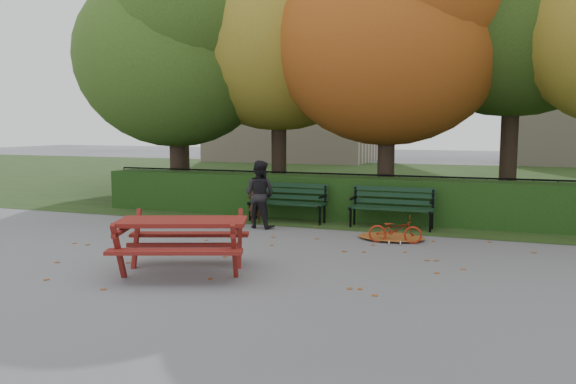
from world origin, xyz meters
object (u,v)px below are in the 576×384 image
(tree_c, at_px, (401,19))
(picnic_table, at_px, (182,231))
(child, at_px, (255,203))
(tree_a, at_px, (180,42))
(tree_f, at_px, (186,25))
(bench_right, at_px, (392,204))
(bench_left, at_px, (288,199))
(adult, at_px, (260,194))
(tree_b, at_px, (287,11))
(bicycle, at_px, (395,229))

(tree_c, height_order, picnic_table, tree_c)
(child, bearing_deg, tree_a, -50.02)
(tree_f, height_order, bench_right, tree_f)
(tree_c, distance_m, picnic_table, 8.52)
(tree_c, relative_size, bench_left, 4.44)
(bench_left, relative_size, child, 1.98)
(child, xyz_separation_m, adult, (0.31, -0.49, 0.28))
(bench_left, bearing_deg, tree_c, 46.64)
(tree_b, distance_m, bench_left, 5.87)
(tree_f, distance_m, bicycle, 12.41)
(tree_f, bearing_deg, adult, -49.71)
(tree_f, relative_size, picnic_table, 3.98)
(bicycle, bearing_deg, tree_b, 31.58)
(tree_c, bearing_deg, tree_f, 157.65)
(tree_f, height_order, bench_left, tree_f)
(adult, bearing_deg, bicycle, 175.56)
(bicycle, bearing_deg, tree_f, 41.92)
(tree_a, relative_size, bench_right, 4.16)
(tree_a, height_order, adult, tree_a)
(bench_right, bearing_deg, tree_b, 139.33)
(tree_b, relative_size, bicycle, 8.85)
(tree_f, xyz_separation_m, bench_right, (8.23, -5.54, -5.17))
(bench_left, height_order, adult, adult)
(adult, bearing_deg, child, -49.96)
(bench_right, xyz_separation_m, adult, (-2.70, -0.99, 0.21))
(tree_a, bearing_deg, tree_f, 117.98)
(picnic_table, bearing_deg, tree_c, 53.60)
(tree_c, relative_size, tree_f, 0.87)
(tree_a, relative_size, adult, 5.10)
(picnic_table, relative_size, bicycle, 2.32)
(bench_left, xyz_separation_m, child, (-0.62, -0.50, -0.06))
(tree_f, bearing_deg, bench_right, -33.92)
(picnic_table, distance_m, bicycle, 4.22)
(adult, bearing_deg, tree_b, -71.10)
(tree_a, xyz_separation_m, child, (3.27, -2.38, -4.06))
(tree_f, relative_size, bicycle, 9.24)
(tree_c, distance_m, adult, 5.76)
(bench_left, xyz_separation_m, bicycle, (2.74, -1.61, -0.26))
(tree_a, height_order, picnic_table, tree_a)
(bench_right, bearing_deg, child, -170.57)
(tree_f, xyz_separation_m, adult, (5.53, -6.52, -4.96))
(tree_b, height_order, child, tree_b)
(tree_a, bearing_deg, child, -36.00)
(tree_f, bearing_deg, tree_b, -27.99)
(tree_b, height_order, adult, tree_b)
(tree_c, bearing_deg, bench_right, -83.30)
(tree_b, distance_m, bench_right, 6.76)
(bench_right, bearing_deg, tree_c, 96.70)
(tree_c, distance_m, child, 5.85)
(tree_a, height_order, tree_b, tree_b)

